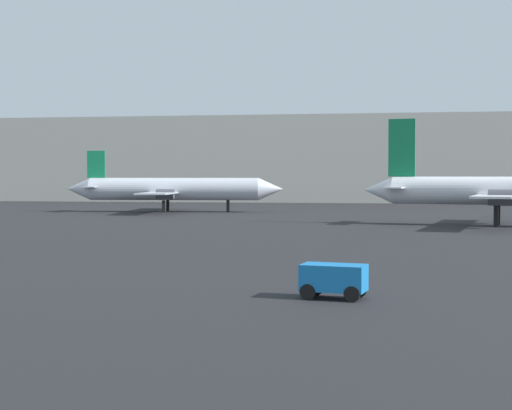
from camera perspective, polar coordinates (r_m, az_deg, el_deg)
name	(u,v)px	position (r m, az deg, el deg)	size (l,w,h in m)	color
airplane_distant	(506,191)	(74.91, 17.91, 1.01)	(27.19, 19.45, 10.12)	white
airplane_far_left	(173,189)	(100.14, -6.15, 1.17)	(28.21, 21.00, 7.88)	silver
baggage_cart	(334,279)	(29.51, 5.73, -5.41)	(2.59, 1.75, 1.30)	#1972BF
terminal_building	(257,160)	(145.32, 0.10, 3.33)	(96.87, 21.90, 15.22)	beige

